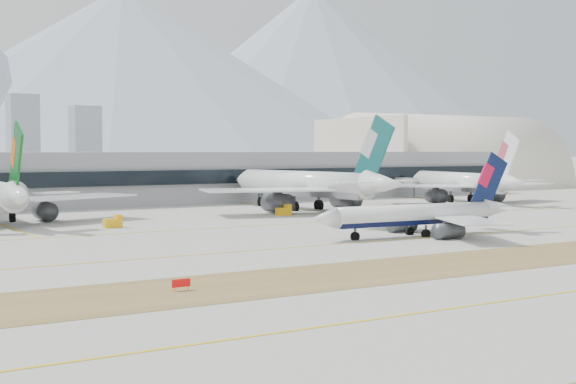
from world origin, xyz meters
TOP-DOWN VIEW (x-y plane):
  - ground at (0.00, 0.00)m, footprint 3000.00×3000.00m
  - taxiing_airliner at (21.75, -2.47)m, footprint 45.81×39.77m
  - widebody_cathay at (38.13, 59.24)m, footprint 67.24×66.19m
  - widebody_china_air at (95.07, 62.57)m, footprint 58.34×57.80m
  - terminal at (0.00, 114.84)m, footprint 280.00×43.10m
  - hangar at (154.56, 135.00)m, footprint 91.00×60.00m
  - hold_sign_left at (-38.88, -32.00)m, footprint 2.20×0.15m
  - gse_c at (24.61, 49.75)m, footprint 3.55×2.00m
  - gse_b at (-20.50, 41.74)m, footprint 3.55×2.00m

SIDE VIEW (x-z plane):
  - ground at x=0.00m, z-range 0.00..0.00m
  - hangar at x=154.56m, z-range -29.86..30.14m
  - hold_sign_left at x=-38.88m, z-range 0.20..1.55m
  - gse_c at x=24.61m, z-range -0.25..2.35m
  - gse_b at x=-20.50m, z-range -0.25..2.35m
  - taxiing_airliner at x=21.75m, z-range -3.98..11.41m
  - widebody_china_air at x=95.07m, z-range -4.95..16.18m
  - widebody_cathay at x=38.13m, z-range -5.65..18.47m
  - terminal at x=0.00m, z-range 0.00..15.00m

